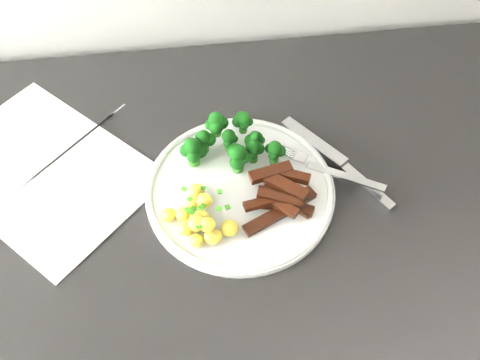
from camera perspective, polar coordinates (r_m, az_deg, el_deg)
The scene contains 8 objects.
counter at distance 1.16m, azimuth -3.92°, elevation -13.68°, with size 2.39×0.60×0.90m.
recipe_paper at distance 0.83m, azimuth -20.27°, elevation 0.99°, with size 0.38×0.38×0.00m.
plate at distance 0.75m, azimuth -0.00°, elevation -1.00°, with size 0.27×0.27×0.02m.
broccoli at distance 0.77m, azimuth -1.19°, elevation 4.12°, with size 0.15×0.10×0.05m.
potatoes at distance 0.71m, azimuth -4.33°, elevation -3.97°, with size 0.10×0.10×0.04m.
beef_strips at distance 0.73m, azimuth 4.46°, elevation -1.74°, with size 0.11×0.10×0.03m.
fork at distance 0.77m, azimuth 9.52°, elevation 1.11°, with size 0.15×0.11×0.02m.
knife at distance 0.79m, azimuth 11.68°, elevation 0.83°, with size 0.13×0.19×0.02m.
Camera 1 is at (0.04, 1.22, 1.52)m, focal length 39.92 mm.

